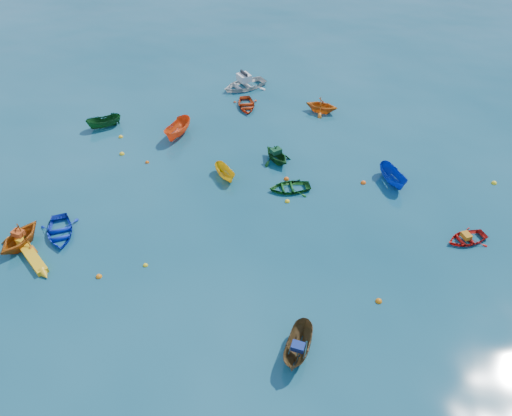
# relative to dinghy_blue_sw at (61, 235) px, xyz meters

# --- Properties ---
(ground) EXTENTS (160.00, 160.00, 0.00)m
(ground) POSITION_rel_dinghy_blue_sw_xyz_m (11.29, 0.38, 0.00)
(ground) COLOR #0B3E50
(ground) RESTS_ON ground
(dinghy_blue_sw) EXTENTS (3.82, 4.07, 0.69)m
(dinghy_blue_sw) POSITION_rel_dinghy_blue_sw_xyz_m (0.00, 0.00, 0.00)
(dinghy_blue_sw) COLOR #0E2AB7
(dinghy_blue_sw) RESTS_ON ground
(sampan_brown_mid) EXTENTS (1.30, 3.16, 1.20)m
(sampan_brown_mid) POSITION_rel_dinghy_blue_sw_xyz_m (16.21, -4.32, 0.00)
(sampan_brown_mid) COLOR brown
(sampan_brown_mid) RESTS_ON ground
(dinghy_orange_w) EXTENTS (2.97, 3.36, 1.64)m
(dinghy_orange_w) POSITION_rel_dinghy_blue_sw_xyz_m (-1.74, -1.47, 0.00)
(dinghy_orange_w) COLOR #B85811
(dinghy_orange_w) RESTS_ON ground
(sampan_yellow_mid) EXTENTS (2.38, 2.38, 0.95)m
(sampan_yellow_mid) POSITION_rel_dinghy_blue_sw_xyz_m (8.11, 8.50, 0.00)
(sampan_yellow_mid) COLOR yellow
(sampan_yellow_mid) RESTS_ON ground
(dinghy_green_e) EXTENTS (3.49, 3.08, 0.60)m
(dinghy_green_e) POSITION_rel_dinghy_blue_sw_xyz_m (12.87, 8.37, 0.00)
(dinghy_green_e) COLOR #125117
(dinghy_green_e) RESTS_ON ground
(sampan_orange_n) EXTENTS (1.64, 3.49, 1.30)m
(sampan_orange_n) POSITION_rel_dinghy_blue_sw_xyz_m (2.72, 12.75, 0.00)
(sampan_orange_n) COLOR #F75317
(sampan_orange_n) RESTS_ON ground
(dinghy_green_n) EXTENTS (3.42, 3.40, 1.37)m
(dinghy_green_n) POSITION_rel_dinghy_blue_sw_xyz_m (11.16, 11.46, 0.00)
(dinghy_green_n) COLOR #0F4316
(dinghy_green_n) RESTS_ON ground
(dinghy_red_ne) EXTENTS (3.23, 3.03, 0.55)m
(dinghy_red_ne) POSITION_rel_dinghy_blue_sw_xyz_m (24.58, 6.41, 0.00)
(dinghy_red_ne) COLOR red
(dinghy_red_ne) RESTS_ON ground
(sampan_blue_far) EXTENTS (2.62, 3.15, 1.17)m
(sampan_blue_far) POSITION_rel_dinghy_blue_sw_xyz_m (19.70, 11.15, 0.00)
(sampan_blue_far) COLOR #0E30AF
(sampan_blue_far) RESTS_ON ground
(dinghy_red_far) EXTENTS (3.18, 3.63, 0.63)m
(dinghy_red_far) POSITION_rel_dinghy_blue_sw_xyz_m (6.65, 18.68, 0.00)
(dinghy_red_far) COLOR #BD380F
(dinghy_red_far) RESTS_ON ground
(dinghy_orange_far) EXTENTS (2.93, 2.59, 1.45)m
(dinghy_orange_far) POSITION_rel_dinghy_blue_sw_xyz_m (13.10, 19.66, 0.00)
(dinghy_orange_far) COLOR orange
(dinghy_orange_far) RESTS_ON ground
(sampan_green_far) EXTENTS (2.84, 2.66, 1.10)m
(sampan_green_far) POSITION_rel_dinghy_blue_sw_xyz_m (-3.61, 12.29, 0.00)
(sampan_green_far) COLOR #104719
(sampan_green_far) RESTS_ON ground
(kayak_yellow) EXTENTS (3.87, 2.87, 0.43)m
(kayak_yellow) POSITION_rel_dinghy_blue_sw_xyz_m (-0.51, -2.24, 0.00)
(kayak_yellow) COLOR #EBAA14
(kayak_yellow) RESTS_ON ground
(motorboat_white) EXTENTS (5.08, 5.12, 1.47)m
(motorboat_white) POSITION_rel_dinghy_blue_sw_xyz_m (5.41, 22.13, 0.00)
(motorboat_white) COLOR silver
(motorboat_white) RESTS_ON ground
(tarp_blue_a) EXTENTS (0.66, 0.51, 0.31)m
(tarp_blue_a) POSITION_rel_dinghy_blue_sw_xyz_m (16.20, -4.47, 0.76)
(tarp_blue_a) COLOR navy
(tarp_blue_a) RESTS_ON sampan_brown_mid
(tarp_orange_a) EXTENTS (0.72, 0.57, 0.33)m
(tarp_orange_a) POSITION_rel_dinghy_blue_sw_xyz_m (-1.74, -1.42, 0.98)
(tarp_orange_a) COLOR #C54414
(tarp_orange_a) RESTS_ON dinghy_orange_w
(tarp_green_b) EXTENTS (0.93, 0.95, 0.37)m
(tarp_green_b) POSITION_rel_dinghy_blue_sw_xyz_m (11.09, 11.53, 0.87)
(tarp_green_b) COLOR #104123
(tarp_green_b) RESTS_ON dinghy_green_n
(tarp_orange_b) EXTENTS (0.73, 0.77, 0.30)m
(tarp_orange_b) POSITION_rel_dinghy_blue_sw_xyz_m (24.50, 6.35, 0.42)
(tarp_orange_b) COLOR orange
(tarp_orange_b) RESTS_ON dinghy_red_ne
(buoy_or_a) EXTENTS (0.36, 0.36, 0.36)m
(buoy_or_a) POSITION_rel_dinghy_blue_sw_xyz_m (4.10, -2.51, 0.00)
(buoy_or_a) COLOR orange
(buoy_or_a) RESTS_ON ground
(buoy_ye_a) EXTENTS (0.30, 0.30, 0.30)m
(buoy_ye_a) POSITION_rel_dinghy_blue_sw_xyz_m (6.30, -0.97, 0.00)
(buoy_ye_a) COLOR yellow
(buoy_ye_a) RESTS_ON ground
(buoy_or_b) EXTENTS (0.38, 0.38, 0.38)m
(buoy_or_b) POSITION_rel_dinghy_blue_sw_xyz_m (19.79, 0.06, 0.00)
(buoy_or_b) COLOR #D0690B
(buoy_or_b) RESTS_ON ground
(buoy_ye_b) EXTENTS (0.36, 0.36, 0.36)m
(buoy_ye_b) POSITION_rel_dinghy_blue_sw_xyz_m (-1.67, 11.28, 0.00)
(buoy_ye_b) COLOR yellow
(buoy_ye_b) RESTS_ON ground
(buoy_or_c) EXTENTS (0.31, 0.31, 0.31)m
(buoy_or_c) POSITION_rel_dinghy_blue_sw_xyz_m (1.89, 8.63, 0.00)
(buoy_or_c) COLOR #D1520B
(buoy_or_c) RESTS_ON ground
(buoy_ye_c) EXTENTS (0.35, 0.35, 0.35)m
(buoy_ye_c) POSITION_rel_dinghy_blue_sw_xyz_m (13.03, 7.04, 0.00)
(buoy_ye_c) COLOR yellow
(buoy_ye_c) RESTS_ON ground
(buoy_or_d) EXTENTS (0.39, 0.39, 0.39)m
(buoy_or_d) POSITION_rel_dinghy_blue_sw_xyz_m (17.77, 10.52, 0.00)
(buoy_or_d) COLOR #FE590D
(buoy_or_d) RESTS_ON ground
(buoy_ye_d) EXTENTS (0.39, 0.39, 0.39)m
(buoy_ye_d) POSITION_rel_dinghy_blue_sw_xyz_m (-0.45, 9.12, 0.00)
(buoy_ye_d) COLOR yellow
(buoy_ye_d) RESTS_ON ground
(buoy_or_e) EXTENTS (0.38, 0.38, 0.38)m
(buoy_or_e) POSITION_rel_dinghy_blue_sw_xyz_m (12.40, 9.46, 0.00)
(buoy_or_e) COLOR #DB510B
(buoy_or_e) RESTS_ON ground
(buoy_ye_e) EXTENTS (0.39, 0.39, 0.39)m
(buoy_ye_e) POSITION_rel_dinghy_blue_sw_xyz_m (26.71, 13.00, 0.00)
(buoy_ye_e) COLOR yellow
(buoy_ye_e) RESTS_ON ground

